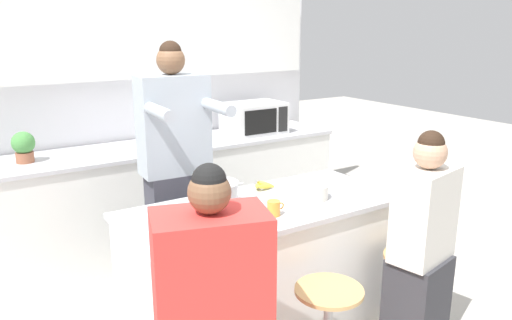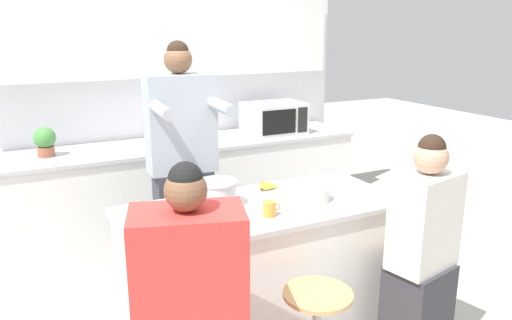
% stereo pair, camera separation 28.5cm
% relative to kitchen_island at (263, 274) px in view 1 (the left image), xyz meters
% --- Properties ---
extents(wall_back, '(3.50, 0.22, 2.70)m').
position_rel_kitchen_island_xyz_m(wall_back, '(0.00, 1.92, 1.10)').
color(wall_back, white).
rests_on(wall_back, ground_plane).
extents(back_counter, '(3.25, 0.68, 0.92)m').
position_rel_kitchen_island_xyz_m(back_counter, '(0.00, 1.60, 0.01)').
color(back_counter, white).
rests_on(back_counter, ground_plane).
extents(kitchen_island, '(1.62, 0.72, 0.88)m').
position_rel_kitchen_island_xyz_m(kitchen_island, '(0.00, 0.00, 0.00)').
color(kitchen_island, black).
rests_on(kitchen_island, ground_plane).
extents(bar_stool_rightmost, '(0.38, 0.38, 0.63)m').
position_rel_kitchen_island_xyz_m(bar_stool_rightmost, '(0.65, -0.57, -0.13)').
color(bar_stool_rightmost, tan).
rests_on(bar_stool_rightmost, ground_plane).
extents(person_cooking, '(0.47, 0.59, 1.79)m').
position_rel_kitchen_island_xyz_m(person_cooking, '(-0.26, 0.62, 0.44)').
color(person_cooking, '#383842').
rests_on(person_cooking, ground_plane).
extents(person_seated_near, '(0.40, 0.33, 1.35)m').
position_rel_kitchen_island_xyz_m(person_seated_near, '(0.65, -0.61, 0.17)').
color(person_seated_near, '#333338').
rests_on(person_seated_near, ground_plane).
extents(cooking_pot, '(0.32, 0.24, 0.15)m').
position_rel_kitchen_island_xyz_m(cooking_pot, '(-0.23, 0.11, 0.51)').
color(cooking_pot, '#B7BABC').
rests_on(cooking_pot, kitchen_island).
extents(fruit_bowl, '(0.21, 0.21, 0.08)m').
position_rel_kitchen_island_xyz_m(fruit_bowl, '(0.30, -0.06, 0.48)').
color(fruit_bowl, silver).
rests_on(fruit_bowl, kitchen_island).
extents(coffee_cup_near, '(0.10, 0.07, 0.08)m').
position_rel_kitchen_island_xyz_m(coffee_cup_near, '(-0.04, -0.17, 0.48)').
color(coffee_cup_near, orange).
rests_on(coffee_cup_near, kitchen_island).
extents(banana_bunch, '(0.16, 0.11, 0.05)m').
position_rel_kitchen_island_xyz_m(banana_bunch, '(0.16, 0.24, 0.46)').
color(banana_bunch, yellow).
rests_on(banana_bunch, kitchen_island).
extents(microwave, '(0.53, 0.38, 0.28)m').
position_rel_kitchen_island_xyz_m(microwave, '(0.94, 1.56, 0.61)').
color(microwave, white).
rests_on(microwave, back_counter).
extents(potted_plant, '(0.16, 0.16, 0.23)m').
position_rel_kitchen_island_xyz_m(potted_plant, '(-1.01, 1.60, 0.59)').
color(potted_plant, '#93563D').
rests_on(potted_plant, back_counter).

